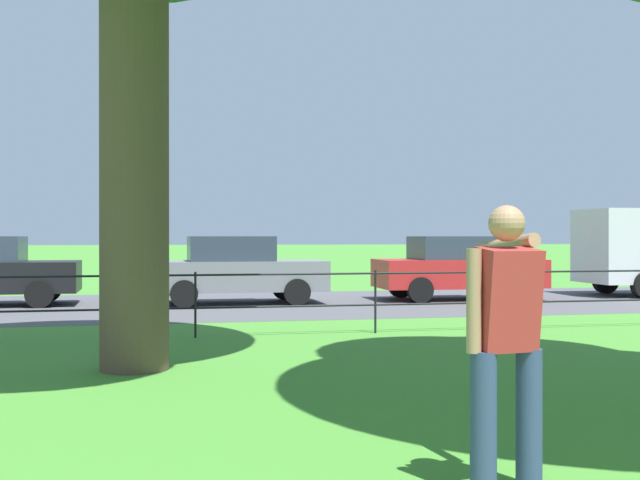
# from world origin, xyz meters

# --- Properties ---
(street_strip) EXTENTS (80.00, 7.46, 0.01)m
(street_strip) POSITION_xyz_m (0.00, 19.29, 0.00)
(street_strip) COLOR #4C4C51
(street_strip) RESTS_ON ground
(park_fence) EXTENTS (28.35, 0.04, 1.00)m
(park_fence) POSITION_xyz_m (0.00, 13.51, 0.66)
(park_fence) COLOR black
(park_fence) RESTS_ON ground
(person_thrower) EXTENTS (0.51, 0.82, 1.72)m
(person_thrower) POSITION_xyz_m (-1.40, 5.76, 0.93)
(person_thrower) COLOR navy
(person_thrower) RESTS_ON ground
(car_grey_left) EXTENTS (4.01, 1.83, 1.54)m
(car_grey_left) POSITION_xyz_m (-1.60, 19.55, 0.78)
(car_grey_left) COLOR slate
(car_grey_left) RESTS_ON ground
(car_red_far_left) EXTENTS (4.04, 1.88, 1.54)m
(car_red_far_left) POSITION_xyz_m (3.81, 19.61, 0.78)
(car_red_far_left) COLOR red
(car_red_far_left) RESTS_ON ground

